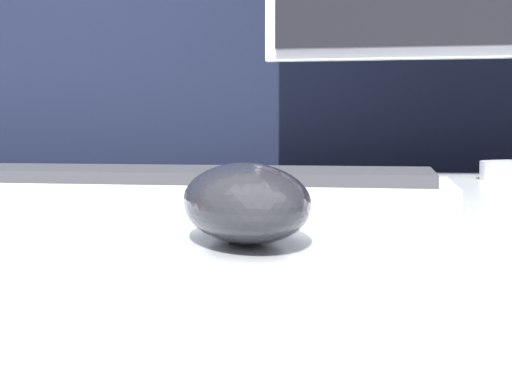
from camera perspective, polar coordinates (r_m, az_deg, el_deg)
name	(u,v)px	position (r m, az deg, el deg)	size (l,w,h in m)	color
partition_panel	(345,258)	(1.10, 7.11, -5.23)	(5.00, 0.03, 1.28)	black
computer_mouse_near	(245,202)	(0.32, -0.86, -0.79)	(0.09, 0.13, 0.04)	#232328
keyboard	(152,185)	(0.53, -8.31, 0.56)	(0.44, 0.17, 0.02)	silver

